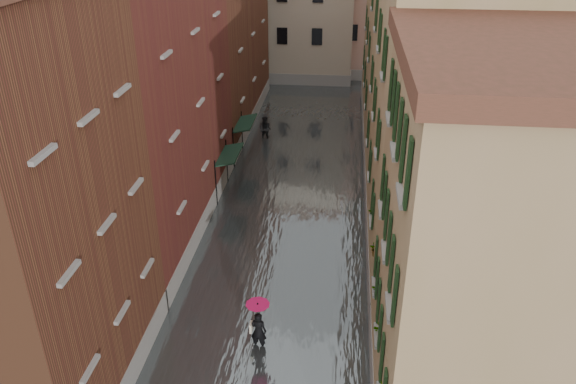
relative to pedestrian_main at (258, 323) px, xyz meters
The scene contains 15 objects.
ground 1.30m from the pedestrian_main, 79.62° to the right, with size 120.00×120.00×0.00m, color #535356.
floodwater 12.58m from the pedestrian_main, 89.61° to the left, with size 10.00×60.00×0.20m, color #515759.
building_left_near 9.05m from the pedestrian_main, 160.37° to the right, with size 6.00×8.00×13.00m, color brown.
building_left_mid 12.09m from the pedestrian_main, 129.02° to the left, with size 6.00×14.00×12.50m, color #5C281D.
building_left_far 25.20m from the pedestrian_main, 106.37° to the left, with size 6.00×16.00×14.00m, color brown.
building_right_near 8.77m from the pedestrian_main, 19.19° to the right, with size 6.00×8.00×11.50m, color #9E7F51.
building_right_mid 12.29m from the pedestrian_main, 50.30° to the left, with size 6.00×14.00×13.00m, color tan.
building_right_far 24.99m from the pedestrian_main, 73.24° to the left, with size 6.00×16.00×11.50m, color #9E7F51.
building_end_cream 38.02m from the pedestrian_main, 94.44° to the left, with size 12.00×9.00×13.00m, color beige.
building_end_pink 40.29m from the pedestrian_main, 81.25° to the left, with size 10.00×9.00×12.00m, color tan.
awning_near 12.41m from the pedestrian_main, 105.99° to the left, with size 1.09×2.92×2.80m.
awning_far 17.13m from the pedestrian_main, 101.48° to the left, with size 1.09×2.98×2.80m.
window_planters 4.79m from the pedestrian_main, ahead, with size 0.59×10.47×0.84m.
pedestrian_main is the anchor object (origin of this frame).
pedestrian_far 20.24m from the pedestrian_main, 97.39° to the left, with size 0.89×0.69×1.83m, color black.
Camera 1 is at (2.65, -15.15, 14.74)m, focal length 35.00 mm.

